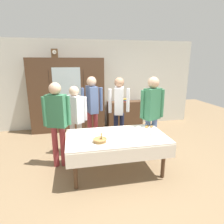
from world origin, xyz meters
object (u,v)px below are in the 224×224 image
(wall_cabinet, at_px, (68,95))
(bread_basket, at_px, (100,140))
(mantel_clock, at_px, (55,53))
(bookshelf_low, at_px, (125,114))
(tea_cup_back_edge, at_px, (138,128))
(person_beside_shelf, at_px, (92,104))
(dining_table, at_px, (117,141))
(person_behind_table_right, at_px, (119,105))
(spoon_near_right, at_px, (113,138))
(tea_cup_far_left, at_px, (79,133))
(spoon_mid_left, at_px, (79,137))
(spoon_far_right, at_px, (119,143))
(tea_cup_front_edge, at_px, (93,130))
(person_near_right_end, at_px, (57,117))
(tea_cup_mid_left, at_px, (151,135))
(person_behind_table_left, at_px, (152,109))
(pastry_plate, at_px, (149,127))
(person_by_cabinet, at_px, (75,114))
(tea_cup_far_right, at_px, (147,137))
(book_stack, at_px, (125,100))

(wall_cabinet, bearing_deg, bread_basket, -78.56)
(mantel_clock, bearing_deg, bookshelf_low, 1.41)
(tea_cup_back_edge, distance_m, person_beside_shelf, 1.37)
(dining_table, xyz_separation_m, person_behind_table_right, (0.32, 1.14, 0.40))
(bread_basket, relative_size, spoon_near_right, 2.02)
(dining_table, relative_size, tea_cup_far_left, 14.12)
(spoon_mid_left, relative_size, person_beside_shelf, 0.07)
(spoon_near_right, bearing_deg, spoon_far_right, -75.69)
(tea_cup_back_edge, height_order, person_behind_table_right, person_behind_table_right)
(bookshelf_low, height_order, person_beside_shelf, person_beside_shelf)
(dining_table, bearing_deg, tea_cup_front_edge, 138.48)
(person_behind_table_right, xyz_separation_m, person_near_right_end, (-1.39, -0.68, -0.01))
(mantel_clock, bearing_deg, tea_cup_mid_left, -56.38)
(tea_cup_far_left, bearing_deg, bookshelf_low, 57.00)
(tea_cup_front_edge, bearing_deg, person_behind_table_left, 5.56)
(tea_cup_back_edge, bearing_deg, pastry_plate, 10.77)
(spoon_near_right, xyz_separation_m, spoon_far_right, (0.06, -0.23, 0.00))
(person_by_cabinet, distance_m, person_beside_shelf, 0.61)
(bookshelf_low, relative_size, tea_cup_mid_left, 8.74)
(spoon_mid_left, bearing_deg, mantel_clock, 101.49)
(bookshelf_low, distance_m, bread_basket, 3.10)
(tea_cup_back_edge, relative_size, bread_basket, 0.54)
(dining_table, xyz_separation_m, tea_cup_back_edge, (0.51, 0.26, 0.12))
(mantel_clock, relative_size, tea_cup_mid_left, 1.85)
(spoon_mid_left, bearing_deg, person_behind_table_left, 14.06)
(pastry_plate, xyz_separation_m, person_near_right_end, (-1.82, 0.15, 0.29))
(bread_basket, xyz_separation_m, person_behind_table_left, (1.21, 0.65, 0.32))
(spoon_far_right, distance_m, person_beside_shelf, 1.70)
(wall_cabinet, xyz_separation_m, bookshelf_low, (1.79, 0.05, -0.68))
(person_behind_table_left, distance_m, person_by_cabinet, 1.65)
(mantel_clock, relative_size, person_beside_shelf, 0.14)
(tea_cup_far_left, distance_m, person_behind_table_left, 1.59)
(dining_table, bearing_deg, spoon_near_right, -137.45)
(spoon_near_right, bearing_deg, wall_cabinet, 106.90)
(tea_cup_front_edge, relative_size, spoon_near_right, 1.09)
(mantel_clock, bearing_deg, spoon_near_right, -67.61)
(person_behind_table_right, height_order, person_behind_table_left, person_behind_table_left)
(dining_table, relative_size, tea_cup_mid_left, 14.12)
(tea_cup_back_edge, relative_size, tea_cup_far_right, 1.00)
(spoon_mid_left, bearing_deg, dining_table, -6.88)
(dining_table, xyz_separation_m, book_stack, (0.89, 2.64, 0.21))
(dining_table, relative_size, spoon_mid_left, 15.42)
(bread_basket, distance_m, pastry_plate, 1.19)
(spoon_near_right, height_order, person_by_cabinet, person_by_cabinet)
(mantel_clock, distance_m, pastry_plate, 3.37)
(dining_table, relative_size, tea_cup_front_edge, 14.12)
(tea_cup_far_left, distance_m, tea_cup_far_right, 1.25)
(book_stack, height_order, tea_cup_far_right, book_stack)
(mantel_clock, distance_m, bookshelf_low, 2.80)
(tea_cup_front_edge, bearing_deg, person_by_cabinet, 121.18)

